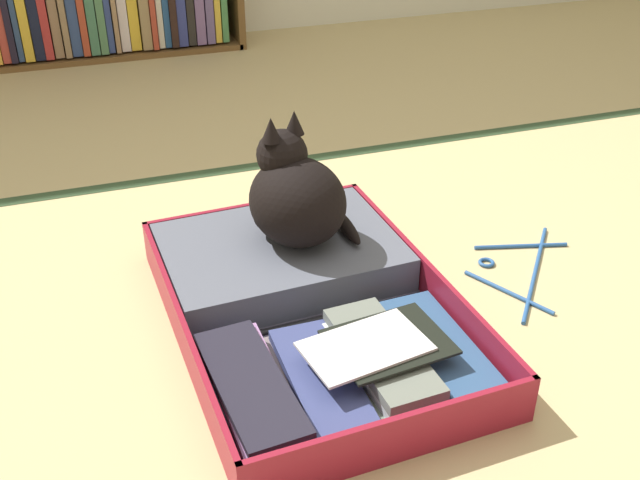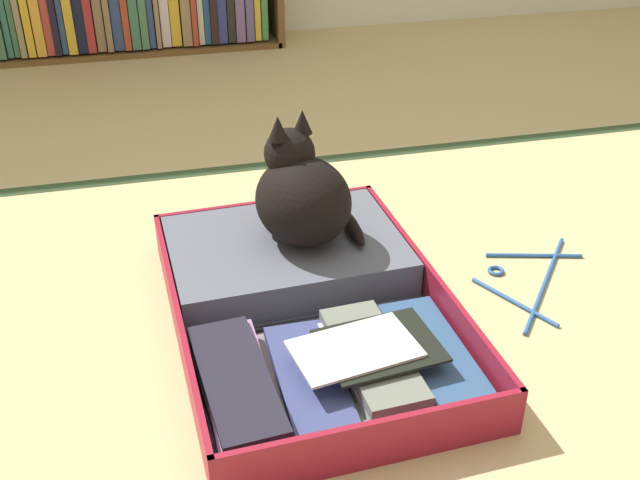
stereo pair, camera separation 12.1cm
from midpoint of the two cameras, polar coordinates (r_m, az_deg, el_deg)
name	(u,v)px [view 2 (the right image)]	position (r m, az deg, el deg)	size (l,w,h in m)	color
ground_plane	(351,350)	(1.64, 4.49, -8.25)	(10.00, 10.00, 0.00)	tan
tatami_border	(271,165)	(2.41, -2.29, 5.64)	(4.80, 0.05, 0.00)	#314B2E
open_suitcase	(300,297)	(1.71, 0.55, -4.31)	(0.61, 0.86, 0.11)	maroon
black_cat	(300,195)	(1.75, 0.50, 3.32)	(0.29, 0.30, 0.30)	black
clothes_hanger	(529,279)	(1.93, 17.12, -2.82)	(0.32, 0.35, 0.01)	#285697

